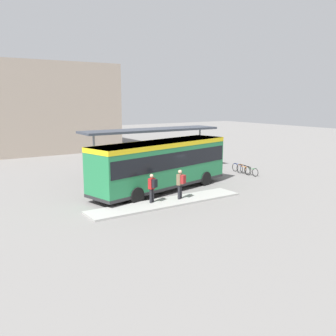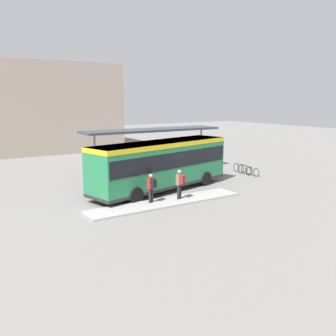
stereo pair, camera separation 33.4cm
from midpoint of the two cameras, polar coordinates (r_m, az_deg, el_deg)
ground_plane at (r=25.37m, az=-0.64°, el=-3.45°), size 120.00×120.00×0.00m
curb_island at (r=22.26m, az=0.18°, el=-5.28°), size 9.89×1.80×0.12m
city_bus at (r=24.98m, az=-0.63°, el=0.87°), size 10.97×4.82×3.33m
pedestrian_waiting at (r=21.79m, az=-2.10°, el=-2.81°), size 0.50×0.53×1.71m
pedestrian_companion at (r=22.58m, az=2.26°, el=-2.21°), size 0.53×0.57×1.79m
bicycle_green at (r=30.97m, az=13.02°, el=-0.52°), size 0.48×1.60×0.69m
bicycle_orange at (r=31.42m, az=11.93°, el=-0.25°), size 0.48×1.78×0.77m
bicycle_blue at (r=32.10m, az=11.25°, el=-0.03°), size 0.48×1.72×0.74m
station_shelter at (r=31.27m, az=-2.07°, el=5.72°), size 12.08×2.62×3.67m
potted_planter_near_shelter at (r=29.13m, az=-2.43°, el=-0.30°), size 0.90×0.90×1.29m
station_building at (r=49.93m, az=-20.30°, el=8.65°), size 18.54×15.53×10.18m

